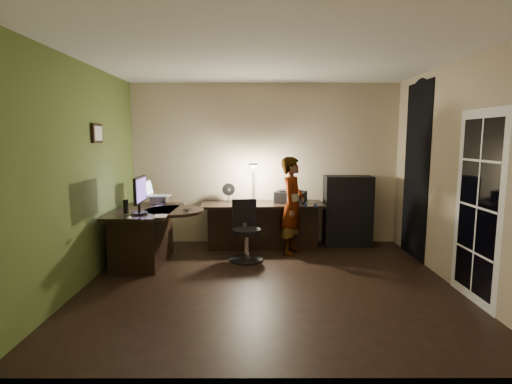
{
  "coord_description": "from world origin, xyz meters",
  "views": [
    {
      "loc": [
        -0.16,
        -4.78,
        1.79
      ],
      "look_at": [
        -0.15,
        1.05,
        1.0
      ],
      "focal_mm": 28.0,
      "sensor_mm": 36.0,
      "label": 1
    }
  ],
  "objects_px": {
    "desk_right": "(262,225)",
    "cabinet": "(348,211)",
    "desk_left": "(146,236)",
    "office_chair": "(246,231)",
    "person": "(292,206)",
    "monitor": "(139,200)"
  },
  "relations": [
    {
      "from": "office_chair",
      "to": "person",
      "type": "bearing_deg",
      "value": 18.79
    },
    {
      "from": "desk_left",
      "to": "monitor",
      "type": "xyz_separation_m",
      "value": [
        0.02,
        -0.36,
        0.58
      ]
    },
    {
      "from": "desk_right",
      "to": "cabinet",
      "type": "xyz_separation_m",
      "value": [
        1.43,
        0.15,
        0.21
      ]
    },
    {
      "from": "monitor",
      "to": "person",
      "type": "distance_m",
      "value": 2.29
    },
    {
      "from": "desk_right",
      "to": "office_chair",
      "type": "bearing_deg",
      "value": -111.31
    },
    {
      "from": "desk_right",
      "to": "person",
      "type": "bearing_deg",
      "value": -38.51
    },
    {
      "from": "cabinet",
      "to": "office_chair",
      "type": "bearing_deg",
      "value": -151.64
    },
    {
      "from": "office_chair",
      "to": "person",
      "type": "relative_size",
      "value": 0.59
    },
    {
      "from": "desk_left",
      "to": "office_chair",
      "type": "xyz_separation_m",
      "value": [
        1.44,
        0.09,
        0.05
      ]
    },
    {
      "from": "desk_left",
      "to": "cabinet",
      "type": "relative_size",
      "value": 1.16
    },
    {
      "from": "desk_right",
      "to": "office_chair",
      "type": "height_order",
      "value": "office_chair"
    },
    {
      "from": "desk_left",
      "to": "desk_right",
      "type": "height_order",
      "value": "desk_left"
    },
    {
      "from": "desk_right",
      "to": "cabinet",
      "type": "relative_size",
      "value": 1.69
    },
    {
      "from": "cabinet",
      "to": "office_chair",
      "type": "xyz_separation_m",
      "value": [
        -1.67,
        -0.88,
        -0.14
      ]
    },
    {
      "from": "monitor",
      "to": "office_chair",
      "type": "xyz_separation_m",
      "value": [
        1.41,
        0.46,
        -0.53
      ]
    },
    {
      "from": "desk_right",
      "to": "cabinet",
      "type": "distance_m",
      "value": 1.45
    },
    {
      "from": "desk_left",
      "to": "cabinet",
      "type": "xyz_separation_m",
      "value": [
        3.11,
        0.97,
        0.19
      ]
    },
    {
      "from": "monitor",
      "to": "office_chair",
      "type": "bearing_deg",
      "value": 15.96
    },
    {
      "from": "desk_right",
      "to": "cabinet",
      "type": "height_order",
      "value": "cabinet"
    },
    {
      "from": "cabinet",
      "to": "monitor",
      "type": "height_order",
      "value": "cabinet"
    },
    {
      "from": "monitor",
      "to": "person",
      "type": "height_order",
      "value": "person"
    },
    {
      "from": "desk_left",
      "to": "office_chair",
      "type": "relative_size",
      "value": 1.52
    }
  ]
}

